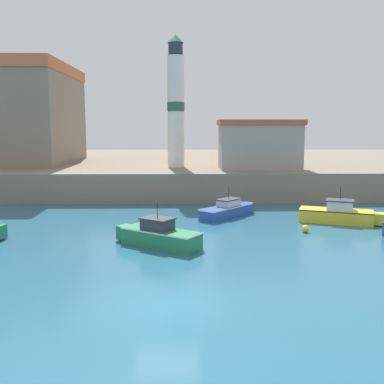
{
  "coord_description": "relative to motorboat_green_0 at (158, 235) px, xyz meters",
  "views": [
    {
      "loc": [
        0.61,
        -16.34,
        6.71
      ],
      "look_at": [
        1.31,
        15.65,
        2.0
      ],
      "focal_mm": 42.0,
      "sensor_mm": 36.0,
      "label": 1
    }
  ],
  "objects": [
    {
      "name": "ground_plane",
      "position": [
        0.74,
        -8.28,
        -0.62
      ],
      "size": [
        200.0,
        200.0,
        0.0
      ],
      "primitive_type": "plane",
      "color": "#28607F"
    },
    {
      "name": "church",
      "position": [
        -16.22,
        26.03,
        8.04
      ],
      "size": [
        12.66,
        16.01,
        17.66
      ],
      "color": "gray",
      "rests_on": "quay_seawall"
    },
    {
      "name": "quay_seawall",
      "position": [
        0.74,
        33.8,
        0.69
      ],
      "size": [
        120.0,
        40.0,
        2.62
      ],
      "primitive_type": "cube",
      "color": "gray",
      "rests_on": "ground"
    },
    {
      "name": "lighthouse",
      "position": [
        0.74,
        20.49,
        8.24
      ],
      "size": [
        1.72,
        1.72,
        12.88
      ],
      "color": "silver",
      "rests_on": "quay_seawall"
    },
    {
      "name": "motorboat_green_0",
      "position": [
        0.0,
        0.0,
        0.0
      ],
      "size": [
        5.08,
        4.05,
        2.53
      ],
      "color": "#237A4C",
      "rests_on": "ground"
    },
    {
      "name": "mooring_buoy",
      "position": [
        9.19,
        3.13,
        -0.39
      ],
      "size": [
        0.47,
        0.47,
        0.47
      ],
      "primitive_type": "sphere",
      "color": "yellow",
      "rests_on": "ground"
    },
    {
      "name": "motorboat_blue_2",
      "position": [
        4.75,
        8.18,
        -0.1
      ],
      "size": [
        4.52,
        4.79,
        2.26
      ],
      "color": "#284C9E",
      "rests_on": "ground"
    },
    {
      "name": "motorboat_yellow_5",
      "position": [
        12.3,
        5.98,
        -0.01
      ],
      "size": [
        5.86,
        3.42,
        2.53
      ],
      "color": "yellow",
      "rests_on": "ground"
    },
    {
      "name": "harbor_shed_mid_row",
      "position": [
        8.74,
        18.3,
        4.36
      ],
      "size": [
        7.92,
        4.38,
        4.68
      ],
      "color": "gray",
      "rests_on": "quay_seawall"
    }
  ]
}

